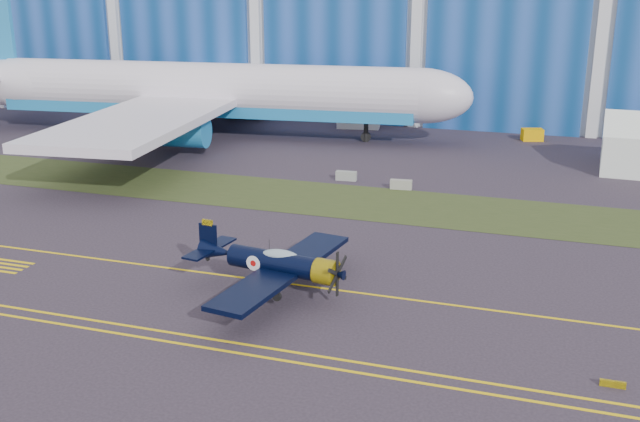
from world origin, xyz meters
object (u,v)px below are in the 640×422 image
(shipping_container, at_px, (359,119))
(tug, at_px, (532,135))
(warbird, at_px, (274,262))
(jetliner, at_px, (202,31))

(shipping_container, bearing_deg, tug, -10.44)
(warbird, bearing_deg, jetliner, 129.21)
(warbird, bearing_deg, tug, 84.49)
(warbird, height_order, jetliner, jetliner)
(warbird, xyz_separation_m, jetliner, (-25.96, 43.08, 10.43))
(warbird, height_order, tug, warbird)
(jetliner, xyz_separation_m, shipping_container, (16.80, 9.86, -11.41))
(warbird, relative_size, jetliner, 0.19)
(warbird, relative_size, shipping_container, 2.79)
(jetliner, xyz_separation_m, tug, (38.61, 8.98, -11.87))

